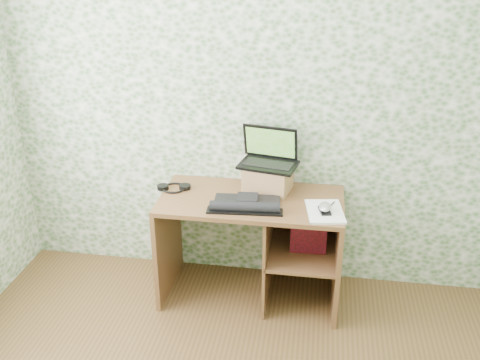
% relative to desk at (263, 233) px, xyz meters
% --- Properties ---
extents(wall_back, '(3.50, 0.00, 3.50)m').
position_rel_desk_xyz_m(wall_back, '(-0.08, 0.28, 0.82)').
color(wall_back, white).
rests_on(wall_back, ground).
extents(desk, '(1.20, 0.60, 0.75)m').
position_rel_desk_xyz_m(desk, '(0.00, 0.00, 0.00)').
color(desk, brown).
rests_on(desk, floor).
extents(riser, '(0.33, 0.30, 0.18)m').
position_rel_desk_xyz_m(riser, '(0.01, 0.12, 0.36)').
color(riser, olive).
rests_on(riser, desk).
extents(laptop, '(0.41, 0.33, 0.25)m').
position_rel_desk_xyz_m(laptop, '(0.01, 0.16, 0.50)').
color(laptop, black).
rests_on(laptop, riser).
extents(keyboard, '(0.48, 0.27, 0.07)m').
position_rel_desk_xyz_m(keyboard, '(-0.09, -0.16, 0.29)').
color(keyboard, black).
rests_on(keyboard, desk).
extents(headphones, '(0.23, 0.19, 0.03)m').
position_rel_desk_xyz_m(headphones, '(-0.62, 0.04, 0.28)').
color(headphones, black).
rests_on(headphones, desk).
extents(notepad, '(0.26, 0.34, 0.01)m').
position_rel_desk_xyz_m(notepad, '(0.40, -0.15, 0.28)').
color(notepad, white).
rests_on(notepad, desk).
extents(mouse, '(0.10, 0.13, 0.04)m').
position_rel_desk_xyz_m(mouse, '(0.40, -0.17, 0.30)').
color(mouse, silver).
rests_on(mouse, notepad).
extents(pen, '(0.06, 0.13, 0.01)m').
position_rel_desk_xyz_m(pen, '(0.43, -0.09, 0.29)').
color(pen, black).
rests_on(pen, notepad).
extents(red_box, '(0.24, 0.08, 0.28)m').
position_rel_desk_xyz_m(red_box, '(0.31, -0.03, 0.05)').
color(red_box, maroon).
rests_on(red_box, desk).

